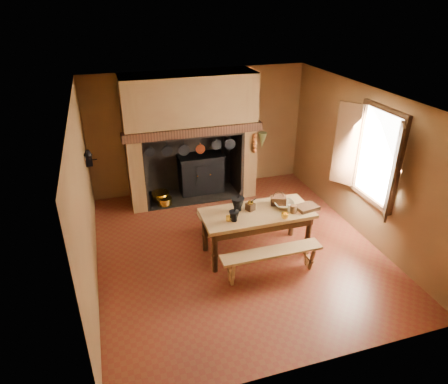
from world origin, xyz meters
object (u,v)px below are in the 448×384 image
Objects in this scene: bench_front at (271,257)px; wicker_basket at (278,200)px; work_table at (257,218)px; coffee_grinder at (250,206)px; mixing_bowl at (284,205)px; iron_range at (201,173)px.

wicker_basket is at bearing 61.09° from bench_front.
bench_front is (-0.00, -0.70, -0.35)m from work_table.
coffee_grinder is (-0.09, 0.10, 0.21)m from work_table.
mixing_bowl is at bearing 2.61° from work_table.
bench_front is 8.41× the size of coffee_grinder.
coffee_grinder is (0.25, -2.57, 0.44)m from iron_range.
work_table is 5.42× the size of mixing_bowl.
iron_range is 0.82× the size of work_table.
work_table is 6.11× the size of wicker_basket.
iron_range is 5.02× the size of wicker_basket.
work_table reaches higher than bench_front.
work_table is at bearing -69.44° from coffee_grinder.
work_table is at bearing 90.00° from bench_front.
coffee_grinder reaches higher than work_table.
coffee_grinder is at bearing -153.87° from wicker_basket.
bench_front is at bearing -106.51° from coffee_grinder.
coffee_grinder is at bearing 173.47° from mixing_bowl.
wicker_basket is (-0.06, 0.13, 0.04)m from mixing_bowl.
bench_front is 1.04m from mixing_bowl.
iron_range is 0.93× the size of bench_front.
coffee_grinder reaches higher than bench_front.
iron_range is at bearing 97.19° from work_table.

